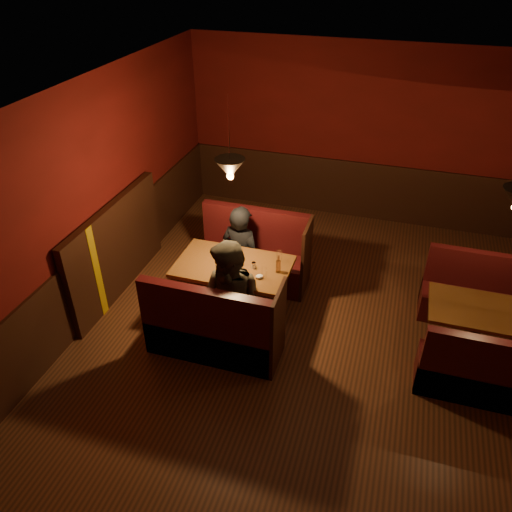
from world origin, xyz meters
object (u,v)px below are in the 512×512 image
(main_bench_near, at_px, (213,333))
(diner_a, at_px, (241,237))
(main_bench_far, at_px, (255,259))
(second_bench_near, at_px, (481,377))
(second_bench_far, at_px, (474,298))
(main_table, at_px, (234,276))
(diner_b, at_px, (230,285))
(second_table, at_px, (479,321))

(main_bench_near, bearing_deg, diner_a, 94.92)
(main_bench_far, distance_m, diner_a, 0.54)
(second_bench_near, xyz_separation_m, diner_a, (-3.06, 1.14, 0.52))
(diner_a, bearing_deg, main_bench_near, 107.86)
(second_bench_far, bearing_deg, second_bench_near, -90.00)
(main_table, bearing_deg, diner_a, 100.00)
(main_table, relative_size, diner_b, 0.81)
(diner_b, bearing_deg, second_bench_far, 48.72)
(second_table, xyz_separation_m, second_bench_near, (0.03, -0.69, -0.19))
(second_table, bearing_deg, main_table, -177.42)
(second_bench_far, height_order, diner_b, diner_b)
(main_bench_near, height_order, second_table, main_bench_near)
(main_bench_far, distance_m, second_table, 2.99)
(second_table, height_order, second_bench_near, second_bench_near)
(second_bench_near, bearing_deg, diner_a, 159.61)
(second_table, height_order, diner_a, diner_a)
(main_bench_far, xyz_separation_m, second_bench_near, (2.94, -1.37, -0.05))
(main_table, xyz_separation_m, second_bench_far, (2.96, 0.83, -0.29))
(main_bench_far, height_order, second_bench_far, main_bench_far)
(main_table, xyz_separation_m, diner_b, (0.15, -0.55, 0.29))
(second_bench_near, height_order, diner_a, diner_a)
(main_bench_far, relative_size, diner_b, 0.90)
(second_bench_near, distance_m, diner_a, 3.30)
(diner_a, bearing_deg, main_table, 112.95)
(second_bench_near, relative_size, diner_b, 0.74)
(second_bench_near, bearing_deg, second_table, 92.20)
(diner_b, bearing_deg, main_bench_near, -93.83)
(main_bench_far, height_order, second_bench_near, main_bench_far)
(second_bench_far, bearing_deg, main_table, -164.38)
(diner_a, distance_m, diner_b, 1.15)
(second_table, bearing_deg, diner_b, -166.29)
(second_bench_far, xyz_separation_m, second_bench_near, (0.00, -1.39, 0.00))
(second_table, relative_size, diner_b, 0.67)
(main_table, relative_size, second_bench_near, 1.11)
(main_table, distance_m, main_bench_far, 0.84)
(diner_b, bearing_deg, main_table, 127.83)
(main_bench_far, distance_m, diner_b, 1.46)
(main_bench_near, xyz_separation_m, second_bench_far, (2.94, 1.63, -0.05))
(main_bench_far, bearing_deg, second_bench_near, -24.97)
(second_table, xyz_separation_m, second_bench_far, (0.03, 0.69, -0.19))
(main_bench_near, bearing_deg, second_bench_far, 29.08)
(main_table, bearing_deg, second_table, 2.58)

